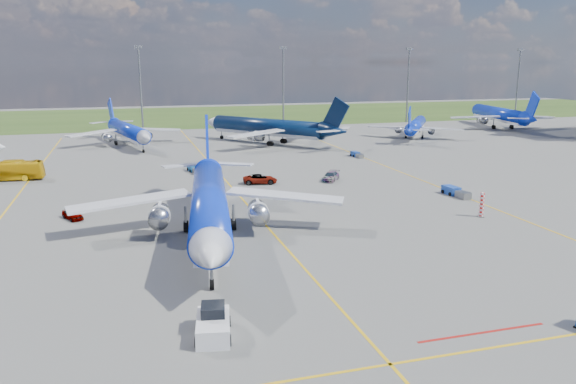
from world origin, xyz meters
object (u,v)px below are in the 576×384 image
object	(u,v)px
baggage_tug_c	(195,169)
baggage_tug_e	(357,155)
bg_jet_ene	(498,128)
main_airliner	(210,238)
warning_post	(482,205)
service_car_c	(331,176)
baggage_tug_w	(455,192)
bg_jet_ne	(415,137)
apron_bus	(6,171)
service_car_a	(72,214)
pushback_tug	(213,324)
bg_jet_nnw	(129,146)
bg_jet_n	(267,144)
service_car_b	(260,179)

from	to	relation	value
baggage_tug_c	baggage_tug_e	world-z (taller)	baggage_tug_c
bg_jet_ene	main_airliner	xyz separation A→B (m)	(-94.90, -79.98, 0.00)
warning_post	service_car_c	distance (m)	27.13
baggage_tug_w	service_car_c	bearing A→B (deg)	128.03
bg_jet_ene	service_car_c	xyz separation A→B (m)	(-72.06, -55.67, 0.69)
bg_jet_ne	baggage_tug_e	distance (m)	35.19
apron_bus	service_car_c	world-z (taller)	apron_bus
warning_post	service_car_a	world-z (taller)	warning_post
service_car_a	pushback_tug	bearing A→B (deg)	-97.76
bg_jet_ne	bg_jet_ene	xyz separation A→B (m)	(33.09, 11.93, 0.00)
main_airliner	baggage_tug_w	bearing A→B (deg)	23.16
bg_jet_nnw	baggage_tug_c	size ratio (longest dim) A/B	7.15
service_car_c	baggage_tug_c	xyz separation A→B (m)	(-19.84, 13.23, -0.17)
warning_post	bg_jet_ne	bearing A→B (deg)	67.21
pushback_tug	service_car_a	bearing A→B (deg)	118.60
warning_post	service_car_c	world-z (taller)	warning_post
bg_jet_ene	baggage_tug_w	world-z (taller)	bg_jet_ene
bg_jet_n	baggage_tug_e	distance (m)	26.19
bg_jet_nnw	apron_bus	xyz separation A→B (m)	(-19.22, -34.20, 1.58)
pushback_tug	service_car_a	distance (m)	35.81
service_car_c	warning_post	bearing A→B (deg)	-32.33
bg_jet_ne	baggage_tug_c	xyz separation A→B (m)	(-58.81, -30.51, 0.52)
warning_post	bg_jet_ene	size ratio (longest dim) A/B	0.07
warning_post	service_car_b	world-z (taller)	warning_post
warning_post	main_airliner	size ratio (longest dim) A/B	0.07
warning_post	service_car_a	xyz separation A→B (m)	(-47.54, 12.78, -0.89)
bg_jet_n	service_car_a	size ratio (longest dim) A/B	11.64
bg_jet_nnw	main_airliner	world-z (taller)	main_airliner
bg_jet_ne	baggage_tug_w	xyz separation A→B (m)	(-25.78, -58.33, 0.54)
service_car_c	apron_bus	bearing A→B (deg)	-160.41
service_car_a	service_car_c	xyz separation A→B (m)	(37.54, 12.43, 0.08)
warning_post	bg_jet_nnw	distance (m)	84.23
bg_jet_nnw	baggage_tug_w	world-z (taller)	bg_jet_nnw
bg_jet_ne	apron_bus	distance (m)	93.09
apron_bus	baggage_tug_e	xyz separation A→B (m)	(62.42, 5.41, -1.14)
main_airliner	service_car_b	size ratio (longest dim) A/B	8.07
main_airliner	apron_bus	bearing A→B (deg)	132.42
warning_post	apron_bus	xyz separation A→B (m)	(-59.43, 39.80, 0.08)
baggage_tug_c	baggage_tug_w	bearing A→B (deg)	-49.01
bg_jet_ne	service_car_a	bearing A→B (deg)	71.13
bg_jet_nnw	baggage_tug_c	xyz separation A→B (m)	(10.37, -35.56, 0.52)
bg_jet_nnw	bg_jet_n	size ratio (longest dim) A/B	0.87
bg_jet_ene	main_airliner	bearing A→B (deg)	51.98
apron_bus	main_airliner	bearing A→B (deg)	-141.64
main_airliner	service_car_c	bearing A→B (deg)	54.85
warning_post	baggage_tug_w	size ratio (longest dim) A/B	0.57
service_car_c	service_car_b	bearing A→B (deg)	-148.45
main_airliner	bg_jet_ne	bearing A→B (deg)	55.82
main_airliner	service_car_a	world-z (taller)	main_airliner
main_airliner	pushback_tug	size ratio (longest dim) A/B	6.95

